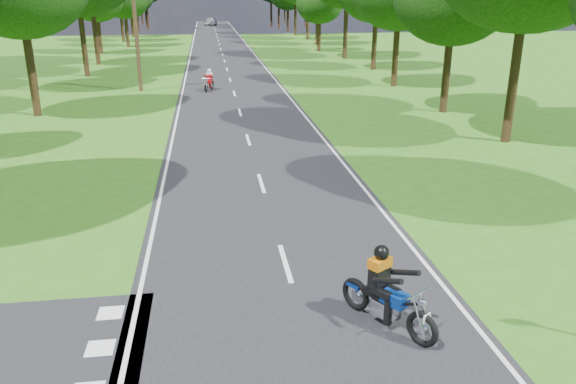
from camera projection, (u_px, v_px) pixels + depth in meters
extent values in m
plane|color=#2F5D15|center=(298.00, 308.00, 11.55)|extent=(160.00, 160.00, 0.00)
cube|color=black|center=(222.00, 55.00, 58.17)|extent=(7.00, 140.00, 0.02)
cube|color=silver|center=(285.00, 263.00, 13.40)|extent=(0.12, 2.00, 0.01)
cube|color=silver|center=(261.00, 183.00, 19.00)|extent=(0.12, 2.00, 0.01)
cube|color=silver|center=(248.00, 140.00, 24.59)|extent=(0.12, 2.00, 0.01)
cube|color=silver|center=(240.00, 112.00, 30.19)|extent=(0.12, 2.00, 0.01)
cube|color=silver|center=(234.00, 93.00, 35.78)|extent=(0.12, 2.00, 0.01)
cube|color=silver|center=(230.00, 80.00, 41.38)|extent=(0.12, 2.00, 0.01)
cube|color=silver|center=(227.00, 69.00, 46.97)|extent=(0.12, 2.00, 0.01)
cube|color=silver|center=(224.00, 61.00, 52.57)|extent=(0.12, 2.00, 0.01)
cube|color=silver|center=(222.00, 54.00, 58.16)|extent=(0.12, 2.00, 0.01)
cube|color=silver|center=(221.00, 49.00, 63.75)|extent=(0.12, 2.00, 0.01)
cube|color=silver|center=(219.00, 44.00, 69.35)|extent=(0.12, 2.00, 0.01)
cube|color=silver|center=(218.00, 40.00, 74.94)|extent=(0.12, 2.00, 0.01)
cube|color=silver|center=(217.00, 37.00, 80.54)|extent=(0.12, 2.00, 0.01)
cube|color=silver|center=(216.00, 34.00, 86.13)|extent=(0.12, 2.00, 0.01)
cube|color=silver|center=(216.00, 32.00, 91.73)|extent=(0.12, 2.00, 0.01)
cube|color=silver|center=(215.00, 29.00, 97.32)|extent=(0.12, 2.00, 0.01)
cube|color=silver|center=(214.00, 27.00, 102.92)|extent=(0.12, 2.00, 0.01)
cube|color=silver|center=(214.00, 25.00, 108.51)|extent=(0.12, 2.00, 0.01)
cube|color=silver|center=(213.00, 24.00, 114.11)|extent=(0.12, 2.00, 0.01)
cube|color=silver|center=(213.00, 22.00, 119.70)|extent=(0.12, 2.00, 0.01)
cube|color=silver|center=(190.00, 55.00, 57.72)|extent=(0.10, 140.00, 0.01)
cube|color=silver|center=(254.00, 54.00, 58.60)|extent=(0.10, 140.00, 0.01)
cube|color=silver|center=(100.00, 348.00, 10.20)|extent=(0.50, 0.50, 0.01)
cube|color=silver|center=(110.00, 313.00, 11.32)|extent=(0.50, 0.50, 0.01)
cylinder|color=black|center=(32.00, 78.00, 28.85)|extent=(0.40, 0.40, 3.91)
cylinder|color=black|center=(31.00, 61.00, 36.41)|extent=(0.40, 0.40, 3.79)
cylinder|color=black|center=(84.00, 47.00, 42.58)|extent=(0.40, 0.40, 4.32)
cylinder|color=black|center=(96.00, 39.00, 49.50)|extent=(0.40, 0.40, 4.40)
cylinder|color=black|center=(100.00, 38.00, 58.55)|extent=(0.40, 0.40, 3.20)
cylinder|color=black|center=(127.00, 33.00, 65.67)|extent=(0.40, 0.40, 3.22)
cylinder|color=black|center=(122.00, 27.00, 72.64)|extent=(0.40, 0.40, 3.61)
cylinder|color=black|center=(133.00, 28.00, 80.14)|extent=(0.40, 0.40, 2.67)
ellipsoid|color=black|center=(130.00, 3.00, 79.04)|extent=(4.67, 4.67, 3.97)
cylinder|color=black|center=(138.00, 23.00, 88.58)|extent=(0.40, 0.40, 3.09)
cylinder|color=black|center=(147.00, 16.00, 94.55)|extent=(0.40, 0.40, 4.48)
cylinder|color=black|center=(146.00, 16.00, 102.84)|extent=(0.40, 0.40, 4.09)
cylinder|color=black|center=(512.00, 89.00, 23.62)|extent=(0.40, 0.40, 4.56)
cylinder|color=black|center=(446.00, 79.00, 29.83)|extent=(0.40, 0.40, 3.49)
cylinder|color=black|center=(395.00, 59.00, 38.10)|extent=(0.40, 0.40, 3.69)
cylinder|color=black|center=(374.00, 46.00, 46.48)|extent=(0.40, 0.40, 3.74)
cylinder|color=black|center=(345.00, 34.00, 54.01)|extent=(0.40, 0.40, 4.64)
cylinder|color=black|center=(319.00, 38.00, 60.86)|extent=(0.40, 0.40, 2.91)
ellipsoid|color=black|center=(320.00, 3.00, 59.66)|extent=(5.09, 5.09, 4.33)
cylinder|color=black|center=(317.00, 29.00, 67.83)|extent=(0.40, 0.40, 3.88)
cylinder|color=black|center=(308.00, 24.00, 75.73)|extent=(0.40, 0.40, 4.18)
cylinder|color=black|center=(295.00, 19.00, 83.97)|extent=(0.40, 0.40, 4.63)
cylinder|color=black|center=(288.00, 21.00, 90.96)|extent=(0.40, 0.40, 3.36)
cylinder|color=black|center=(279.00, 17.00, 97.50)|extent=(0.40, 0.40, 4.09)
cylinder|color=black|center=(271.00, 14.00, 104.61)|extent=(0.40, 0.40, 4.48)
cylinder|color=black|center=(142.00, 14.00, 111.62)|extent=(0.40, 0.40, 3.84)
cylinder|color=black|center=(285.00, 13.00, 117.26)|extent=(0.40, 0.40, 4.16)
cylinder|color=black|center=(122.00, 19.00, 97.42)|extent=(0.40, 0.40, 3.52)
cylinder|color=black|center=(306.00, 14.00, 104.42)|extent=(0.40, 0.40, 4.48)
cylinder|color=#382616|center=(136.00, 28.00, 35.52)|extent=(0.26, 0.26, 8.00)
imported|color=#A7ABAE|center=(211.00, 21.00, 108.15)|extent=(2.71, 4.81, 1.54)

